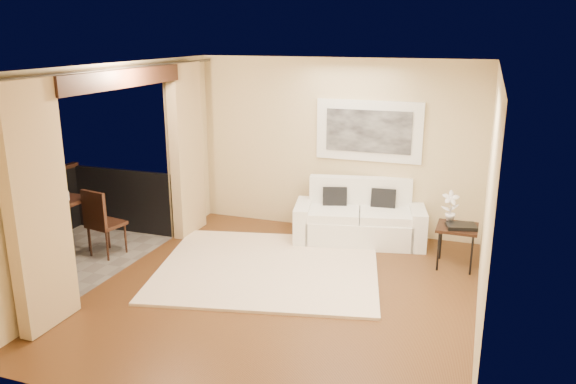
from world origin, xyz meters
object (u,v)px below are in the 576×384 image
at_px(side_table, 457,230).
at_px(ice_bucket, 52,189).
at_px(balcony_chair_far, 100,218).
at_px(balcony_chair_near, 39,232).
at_px(bistro_table, 55,205).
at_px(sofa, 359,219).
at_px(orchid, 450,207).

bearing_deg(side_table, ice_bucket, -166.29).
xyz_separation_m(side_table, ice_bucket, (-5.46, -1.33, 0.41)).
distance_m(balcony_chair_far, balcony_chair_near, 0.80).
distance_m(balcony_chair_far, ice_bucket, 0.83).
bearing_deg(bistro_table, balcony_chair_near, -81.52).
xyz_separation_m(sofa, side_table, (1.44, -0.56, 0.19)).
bearing_deg(orchid, side_table, -47.81).
xyz_separation_m(balcony_chair_far, ice_bucket, (-0.75, -0.04, 0.36)).
distance_m(bistro_table, ice_bucket, 0.27).
relative_size(bistro_table, ice_bucket, 4.15).
bearing_deg(ice_bucket, bistro_table, -43.15).
bearing_deg(balcony_chair_far, sofa, -139.90).
bearing_deg(bistro_table, ice_bucket, 136.85).
distance_m(orchid, balcony_chair_far, 4.81).
bearing_deg(sofa, balcony_chair_near, -159.40).
xyz_separation_m(sofa, balcony_chair_near, (-3.81, -2.44, 0.18)).
bearing_deg(ice_bucket, side_table, 13.71).
distance_m(balcony_chair_near, ice_bucket, 0.72).
xyz_separation_m(bistro_table, balcony_chair_near, (0.06, -0.41, -0.24)).
height_order(side_table, balcony_chair_far, balcony_chair_far).
bearing_deg(sofa, bistro_table, -164.40).
relative_size(orchid, bistro_table, 0.53).
distance_m(bistro_table, balcony_chair_far, 0.65).
bearing_deg(sofa, balcony_chair_far, -162.46).
distance_m(side_table, bistro_table, 5.52).
height_order(side_table, orchid, orchid).
distance_m(sofa, balcony_chair_near, 4.53).
xyz_separation_m(orchid, bistro_table, (-5.20, -1.59, -0.04)).
xyz_separation_m(side_table, balcony_chair_far, (-4.71, -1.29, 0.05)).
bearing_deg(side_table, bistro_table, -164.61).
height_order(bistro_table, balcony_chair_far, balcony_chair_far).
bearing_deg(balcony_chair_near, side_table, 6.54).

